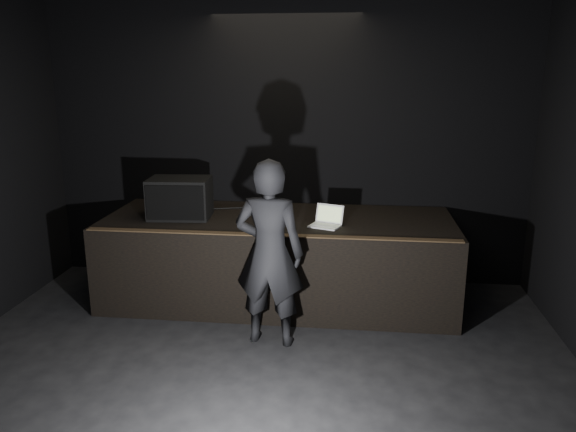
# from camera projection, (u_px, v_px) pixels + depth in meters

# --- Properties ---
(room_walls) EXTENTS (6.10, 7.10, 3.52)m
(room_walls) POSITION_uv_depth(u_px,v_px,m) (221.00, 172.00, 3.59)
(room_walls) COLOR black
(room_walls) RESTS_ON ground
(stage_riser) EXTENTS (4.00, 1.50, 1.00)m
(stage_riser) POSITION_uv_depth(u_px,v_px,m) (278.00, 259.00, 6.60)
(stage_riser) COLOR black
(stage_riser) RESTS_ON ground
(riser_lip) EXTENTS (3.92, 0.10, 0.01)m
(riser_lip) POSITION_uv_depth(u_px,v_px,m) (269.00, 235.00, 5.79)
(riser_lip) COLOR brown
(riser_lip) RESTS_ON stage_riser
(stage_monitor) EXTENTS (0.72, 0.55, 0.46)m
(stage_monitor) POSITION_uv_depth(u_px,v_px,m) (180.00, 198.00, 6.43)
(stage_monitor) COLOR black
(stage_monitor) RESTS_ON stage_riser
(cable) EXTENTS (0.84, 0.25, 0.02)m
(cable) POSITION_uv_depth(u_px,v_px,m) (245.00, 208.00, 6.91)
(cable) COLOR black
(cable) RESTS_ON stage_riser
(laptop) EXTENTS (0.39, 0.37, 0.22)m
(laptop) POSITION_uv_depth(u_px,v_px,m) (327.00, 221.00, 6.13)
(laptop) COLOR silver
(laptop) RESTS_ON stage_riser
(beer_can) EXTENTS (0.06, 0.06, 0.15)m
(beer_can) POSITION_uv_depth(u_px,v_px,m) (261.00, 215.00, 6.28)
(beer_can) COLOR silver
(beer_can) RESTS_ON stage_riser
(plastic_cup) EXTENTS (0.08, 0.08, 0.10)m
(plastic_cup) POSITION_uv_depth(u_px,v_px,m) (333.00, 219.00, 6.20)
(plastic_cup) COLOR white
(plastic_cup) RESTS_ON stage_riser
(wii_remote) EXTENTS (0.05, 0.15, 0.03)m
(wii_remote) POSITION_uv_depth(u_px,v_px,m) (293.00, 233.00, 5.81)
(wii_remote) COLOR white
(wii_remote) RESTS_ON stage_riser
(person) EXTENTS (0.72, 0.51, 1.86)m
(person) POSITION_uv_depth(u_px,v_px,m) (269.00, 253.00, 5.44)
(person) COLOR black
(person) RESTS_ON ground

